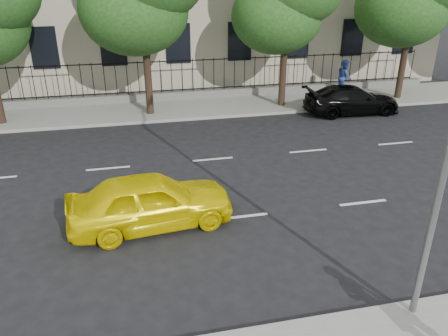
% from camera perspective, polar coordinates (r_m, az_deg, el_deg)
% --- Properties ---
extents(ground, '(120.00, 120.00, 0.00)m').
position_cam_1_polar(ground, '(11.24, 5.65, -12.72)').
color(ground, black).
rests_on(ground, ground).
extents(far_sidewalk, '(60.00, 4.00, 0.15)m').
position_cam_1_polar(far_sidewalk, '(23.63, -4.81, 7.85)').
color(far_sidewalk, gray).
rests_on(far_sidewalk, ground).
extents(lane_markings, '(49.60, 4.62, 0.01)m').
position_cam_1_polar(lane_markings, '(15.14, 0.18, -2.11)').
color(lane_markings, silver).
rests_on(lane_markings, ground).
extents(iron_fence, '(30.00, 0.50, 2.20)m').
position_cam_1_polar(iron_fence, '(25.11, -5.41, 10.17)').
color(iron_fence, slate).
rests_on(iron_fence, far_sidewalk).
extents(street_light, '(0.25, 3.32, 8.05)m').
position_cam_1_polar(street_light, '(8.81, 26.85, 11.29)').
color(street_light, slate).
rests_on(street_light, near_sidewalk).
extents(yellow_taxi, '(4.83, 2.37, 1.59)m').
position_cam_1_polar(yellow_taxi, '(12.60, -9.56, -4.25)').
color(yellow_taxi, '#FFE700').
rests_on(yellow_taxi, ground).
extents(black_sedan, '(4.98, 2.15, 1.43)m').
position_cam_1_polar(black_sedan, '(23.60, 16.34, 8.55)').
color(black_sedan, black).
rests_on(black_sedan, ground).
extents(pedestrian_far, '(1.01, 1.15, 1.99)m').
position_cam_1_polar(pedestrian_far, '(26.75, 15.44, 11.39)').
color(pedestrian_far, navy).
rests_on(pedestrian_far, far_sidewalk).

